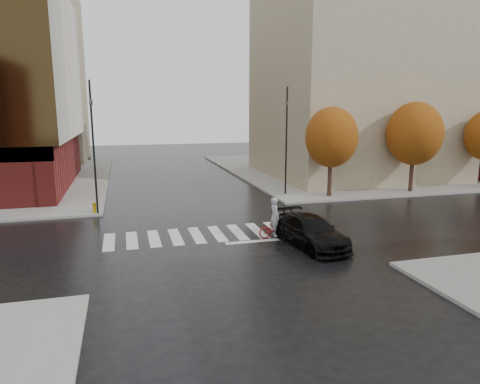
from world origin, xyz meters
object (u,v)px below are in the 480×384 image
Objects in this scene: traffic_light_nw at (93,138)px; fire_hydrant at (94,207)px; traffic_light_ne at (286,133)px; sedan at (310,231)px; cyclist at (276,224)px.

traffic_light_nw is 11.97× the size of fire_hydrant.
traffic_light_nw is 4.30m from fire_hydrant.
traffic_light_nw is 1.01× the size of traffic_light_ne.
traffic_light_ne is (13.45, 2.70, -0.07)m from traffic_light_nw.
sedan is 7.38× the size of fire_hydrant.
sedan is 12.72m from traffic_light_ne.
cyclist is 3.15× the size of fire_hydrant.
sedan is 2.00m from cyclist.
cyclist reaches higher than fire_hydrant.
fire_hydrant is at bearing -113.55° from traffic_light_nw.
traffic_light_ne is at bearing 122.80° from traffic_light_nw.
traffic_light_nw reaches higher than sedan.
traffic_light_nw is at bearing 130.76° from sedan.
cyclist is 11.89m from fire_hydrant.
sedan is 2.34× the size of cyclist.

